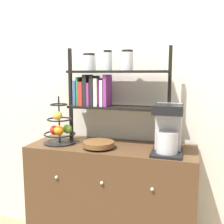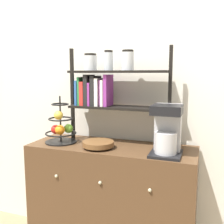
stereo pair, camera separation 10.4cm
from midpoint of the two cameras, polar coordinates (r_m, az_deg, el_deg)
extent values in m
cube|color=silver|center=(2.19, 3.66, 4.36)|extent=(7.00, 0.05, 2.60)
cube|color=#4C331E|center=(2.16, 1.33, -19.06)|extent=(1.26, 0.45, 0.91)
sphere|color=#B2AD8C|center=(2.00, -10.56, -13.57)|extent=(0.02, 0.02, 0.02)
sphere|color=#B2AD8C|center=(1.86, -0.98, -15.16)|extent=(0.02, 0.02, 0.02)
sphere|color=#B2AD8C|center=(1.78, 9.97, -16.45)|extent=(0.02, 0.02, 0.02)
cube|color=black|center=(1.83, 13.26, -8.81)|extent=(0.21, 0.24, 0.02)
cube|color=#B7B7BC|center=(1.85, 13.68, -3.20)|extent=(0.17, 0.10, 0.32)
cylinder|color=#B7B7BC|center=(1.79, 13.26, -6.55)|extent=(0.14, 0.14, 0.14)
cube|color=black|center=(1.75, 13.54, 0.47)|extent=(0.20, 0.20, 0.06)
cylinder|color=black|center=(2.12, -9.66, -6.41)|extent=(0.25, 0.25, 0.01)
cylinder|color=black|center=(2.09, -9.78, -1.48)|extent=(0.01, 0.01, 0.36)
torus|color=black|center=(2.11, -9.70, -4.57)|extent=(0.25, 0.25, 0.01)
torus|color=black|center=(2.09, -9.78, -1.48)|extent=(0.19, 0.19, 0.01)
torus|color=black|center=(2.07, -9.86, 1.67)|extent=(0.14, 0.14, 0.01)
sphere|color=red|center=(2.08, -10.78, -3.75)|extent=(0.07, 0.07, 0.07)
sphere|color=#6BAD33|center=(2.10, -8.06, -3.59)|extent=(0.07, 0.07, 0.07)
sphere|color=orange|center=(2.05, -9.86, -3.86)|extent=(0.08, 0.08, 0.08)
ellipsoid|color=yellow|center=(2.11, -10.43, -0.76)|extent=(0.10, 0.15, 0.04)
sphere|color=gold|center=(2.04, -10.17, -0.69)|extent=(0.07, 0.07, 0.07)
cylinder|color=brown|center=(1.94, -1.48, -7.63)|extent=(0.13, 0.13, 0.02)
cylinder|color=brown|center=(1.93, -1.48, -6.91)|extent=(0.23, 0.23, 0.04)
cube|color=black|center=(2.18, -7.26, 3.77)|extent=(0.02, 0.02, 0.74)
cube|color=black|center=(1.95, 13.96, 3.07)|extent=(0.02, 0.02, 0.74)
cube|color=black|center=(2.04, 2.75, 1.01)|extent=(0.77, 0.20, 0.02)
cube|color=black|center=(2.02, 2.80, 8.75)|extent=(0.77, 0.20, 0.02)
cube|color=#2D599E|center=(2.14, -5.66, 4.23)|extent=(0.02, 0.16, 0.20)
cube|color=#2D8C47|center=(2.13, -5.20, 4.58)|extent=(0.02, 0.15, 0.22)
cube|color=red|center=(2.12, -4.49, 4.09)|extent=(0.03, 0.16, 0.19)
cube|color=black|center=(2.11, -3.60, 4.81)|extent=(0.03, 0.16, 0.24)
cube|color=#8C338C|center=(2.10, -2.90, 3.96)|extent=(0.02, 0.16, 0.18)
cube|color=black|center=(2.09, -2.15, 4.67)|extent=(0.03, 0.16, 0.23)
cube|color=white|center=(2.08, -1.34, 4.40)|extent=(0.03, 0.16, 0.22)
cube|color=#8C338C|center=(2.07, -0.65, 4.19)|extent=(0.02, 0.12, 0.20)
cube|color=white|center=(2.06, -0.11, 4.17)|extent=(0.02, 0.16, 0.20)
cube|color=#8C338C|center=(2.05, 0.66, 4.73)|extent=(0.03, 0.16, 0.24)
cylinder|color=silver|center=(2.10, -3.30, 10.56)|extent=(0.10, 0.10, 0.12)
cylinder|color=black|center=(2.10, -3.31, 12.37)|extent=(0.09, 0.09, 0.02)
cylinder|color=silver|center=(2.05, 0.73, 10.92)|extent=(0.07, 0.07, 0.14)
cylinder|color=black|center=(2.05, 0.73, 13.06)|extent=(0.06, 0.06, 0.02)
cylinder|color=silver|center=(2.00, 4.95, 10.94)|extent=(0.09, 0.09, 0.14)
cylinder|color=black|center=(2.01, 4.98, 13.10)|extent=(0.08, 0.08, 0.02)
camera|label=1|loc=(0.05, -88.47, 0.22)|focal=42.00mm
camera|label=2|loc=(0.05, 91.53, -0.22)|focal=42.00mm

